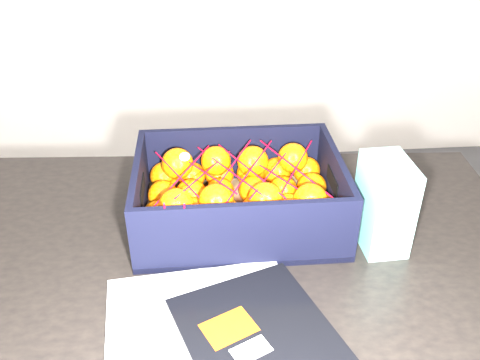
{
  "coord_description": "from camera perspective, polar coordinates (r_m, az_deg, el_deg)",
  "views": [
    {
      "loc": [
        -0.24,
        -0.65,
        1.36
      ],
      "look_at": [
        -0.17,
        0.14,
        0.86
      ],
      "focal_mm": 38.85,
      "sensor_mm": 36.0,
      "label": 1
    }
  ],
  "objects": [
    {
      "name": "clementine_heap",
      "position": [
        0.99,
        -0.06,
        -1.77
      ],
      "size": [
        0.37,
        0.27,
        0.11
      ],
      "color": "#FF6605",
      "rests_on": "produce_crate"
    },
    {
      "name": "produce_crate",
      "position": [
        1.0,
        -0.14,
        -2.37
      ],
      "size": [
        0.39,
        0.29,
        0.13
      ],
      "color": "brown",
      "rests_on": "table"
    },
    {
      "name": "mesh_net",
      "position": [
        0.96,
        -0.66,
        0.51
      ],
      "size": [
        0.32,
        0.25,
        0.09
      ],
      "color": "#B90620",
      "rests_on": "clementine_heap"
    },
    {
      "name": "table",
      "position": [
        0.99,
        -3.35,
        -13.9
      ],
      "size": [
        1.24,
        0.87,
        0.75
      ],
      "color": "black",
      "rests_on": "ground"
    },
    {
      "name": "retail_carton",
      "position": [
        0.96,
        15.54,
        -2.55
      ],
      "size": [
        0.08,
        0.12,
        0.17
      ],
      "primitive_type": "cube",
      "rotation": [
        0.0,
        0.0,
        0.05
      ],
      "color": "white",
      "rests_on": "table"
    },
    {
      "name": "magazine_stack",
      "position": [
        0.8,
        -1.74,
        -16.87
      ],
      "size": [
        0.39,
        0.35,
        0.02
      ],
      "color": "#BABAB6",
      "rests_on": "table"
    }
  ]
}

